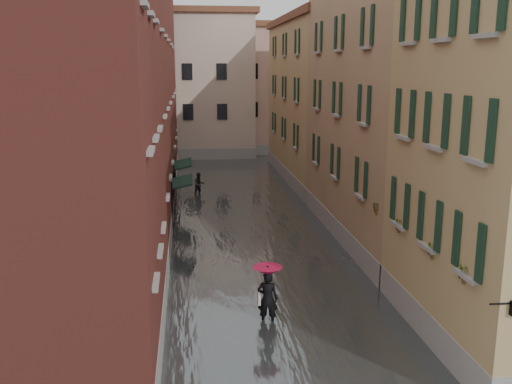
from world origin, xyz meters
TOP-DOWN VIEW (x-y plane):
  - ground at (0.00, 0.00)m, footprint 120.00×120.00m
  - floodwater at (0.00, 13.00)m, footprint 10.00×60.00m
  - building_left_near at (-7.00, -2.00)m, footprint 6.00×8.00m
  - building_left_mid at (-7.00, 9.00)m, footprint 6.00×14.00m
  - building_left_far at (-7.00, 24.00)m, footprint 6.00×16.00m
  - building_right_mid at (7.00, 9.00)m, footprint 6.00×14.00m
  - building_right_far at (7.00, 24.00)m, footprint 6.00×16.00m
  - building_end_cream at (-3.00, 38.00)m, footprint 12.00×9.00m
  - building_end_pink at (6.00, 40.00)m, footprint 10.00×9.00m
  - awning_near at (-3.49, 12.01)m, footprint 1.09×2.88m
  - awning_far at (-3.48, 17.57)m, footprint 1.09×3.20m
  - window_planters at (4.12, -0.82)m, footprint 0.59×7.92m
  - pedestrian_main at (-0.60, -0.08)m, footprint 1.01×1.01m
  - pedestrian_far at (-2.42, 19.59)m, footprint 0.95×0.86m

SIDE VIEW (x-z plane):
  - ground at x=0.00m, z-range 0.00..0.00m
  - floodwater at x=0.00m, z-range 0.00..0.20m
  - pedestrian_far at x=-2.42m, z-range 0.00..1.60m
  - pedestrian_main at x=-0.60m, z-range 0.23..2.29m
  - awning_near at x=-3.49m, z-range 1.06..3.86m
  - awning_far at x=-3.48m, z-range 1.07..3.87m
  - window_planters at x=4.12m, z-range 3.09..3.93m
  - building_right_far at x=7.00m, z-range 0.00..11.50m
  - building_end_pink at x=6.00m, z-range 0.00..12.00m
  - building_left_mid at x=-7.00m, z-range 0.00..12.50m
  - building_left_near at x=-7.00m, z-range 0.00..13.00m
  - building_right_mid at x=7.00m, z-range 0.00..13.00m
  - building_end_cream at x=-3.00m, z-range 0.00..13.00m
  - building_left_far at x=-7.00m, z-range 0.00..14.00m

